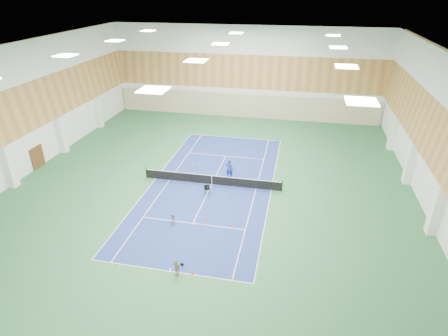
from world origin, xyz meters
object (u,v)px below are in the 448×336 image
object	(u,v)px
tennis_net	(212,179)
child_apron	(176,267)
child_court	(173,219)
coach	(229,169)
ball_cart	(207,190)

from	to	relation	value
tennis_net	child_apron	xyz separation A→B (m)	(0.57, -12.07, 0.04)
tennis_net	child_apron	bearing A→B (deg)	-87.32
tennis_net	child_court	xyz separation A→B (m)	(-1.41, -6.88, -0.06)
child_court	child_apron	size ratio (longest dim) A/B	0.82
child_court	coach	bearing A→B (deg)	55.76
tennis_net	coach	size ratio (longest dim) A/B	6.66
child_court	ball_cart	bearing A→B (deg)	57.67
coach	child_apron	bearing A→B (deg)	95.72
ball_cart	child_apron	bearing A→B (deg)	-106.01
ball_cart	tennis_net	bearing A→B (deg)	71.38
child_apron	ball_cart	size ratio (longest dim) A/B	1.42
coach	child_court	xyz separation A→B (m)	(-2.74, -8.52, -0.47)
child_court	child_apron	distance (m)	5.56
tennis_net	child_apron	world-z (taller)	child_apron
tennis_net	child_court	bearing A→B (deg)	-101.57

